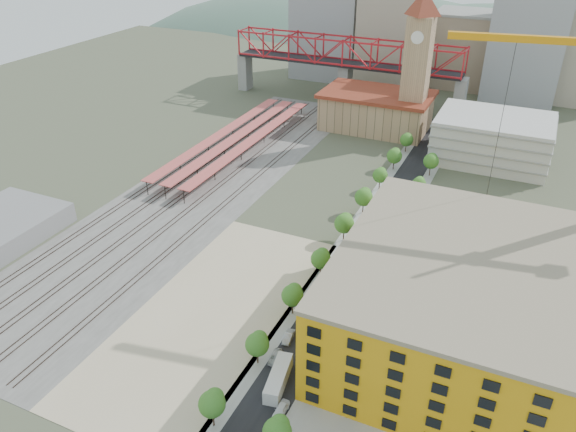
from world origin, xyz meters
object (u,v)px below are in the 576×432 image
at_px(site_trailer_b, 325,305).
at_px(site_trailer_d, 345,274).
at_px(construction_building, 466,303).
at_px(site_trailer_c, 336,288).
at_px(car_0, 275,357).
at_px(clock_tower, 418,52).
at_px(site_trailer_a, 278,378).

relative_size(site_trailer_b, site_trailer_d, 0.90).
xyz_separation_m(construction_building, site_trailer_c, (-26.00, 5.02, -8.15)).
bearing_deg(car_0, site_trailer_b, 74.01).
relative_size(clock_tower, site_trailer_b, 5.71).
height_order(site_trailer_c, car_0, site_trailer_c).
xyz_separation_m(clock_tower, car_0, (5.00, -118.12, -27.99)).
distance_m(site_trailer_c, site_trailer_d, 5.29).
height_order(clock_tower, car_0, clock_tower).
height_order(construction_building, site_trailer_c, construction_building).
relative_size(construction_building, site_trailer_c, 5.52).
bearing_deg(site_trailer_c, car_0, -99.50).
distance_m(site_trailer_a, site_trailer_b, 21.73).
bearing_deg(clock_tower, construction_building, -71.22).
distance_m(construction_building, car_0, 35.29).
height_order(site_trailer_b, site_trailer_c, site_trailer_c).
xyz_separation_m(site_trailer_b, car_0, (-3.00, -16.79, -0.54)).
bearing_deg(site_trailer_a, site_trailer_c, 80.00).
height_order(site_trailer_d, car_0, site_trailer_d).
bearing_deg(site_trailer_b, site_trailer_c, 101.69).
distance_m(site_trailer_c, car_0, 23.35).
xyz_separation_m(site_trailer_a, site_trailer_c, (0.00, 28.08, -0.11)).
bearing_deg(site_trailer_d, site_trailer_b, -92.96).
height_order(clock_tower, site_trailer_a, clock_tower).
bearing_deg(site_trailer_b, site_trailer_a, -78.31).
height_order(clock_tower, site_trailer_d, clock_tower).
relative_size(clock_tower, site_trailer_c, 5.67).
xyz_separation_m(construction_building, site_trailer_a, (-26.00, -23.06, -8.04)).
bearing_deg(construction_building, site_trailer_d, 158.38).
bearing_deg(site_trailer_b, construction_building, 14.63).
bearing_deg(site_trailer_c, site_trailer_a, -92.11).
relative_size(site_trailer_b, site_trailer_c, 0.99).
distance_m(clock_tower, car_0, 121.49).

